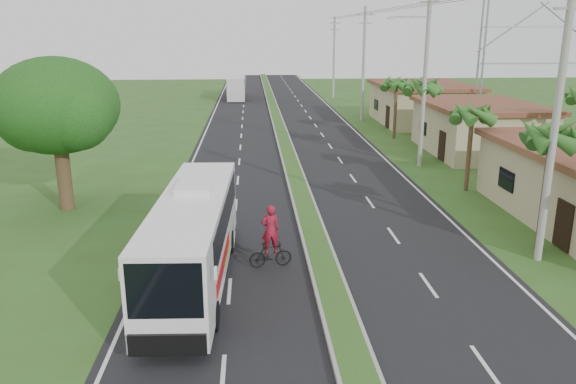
{
  "coord_description": "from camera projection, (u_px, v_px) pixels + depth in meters",
  "views": [
    {
      "loc": [
        -2.65,
        -17.76,
        8.63
      ],
      "look_at": [
        -1.07,
        6.03,
        1.8
      ],
      "focal_mm": 35.0,
      "sensor_mm": 36.0,
      "label": 1
    }
  ],
  "objects": [
    {
      "name": "palm_verge_d",
      "position": [
        397.0,
        83.0,
        45.78
      ],
      "size": [
        2.4,
        2.4,
        5.25
      ],
      "color": "#473321",
      "rests_on": "ground"
    },
    {
      "name": "utility_pole_c",
      "position": [
        364.0,
        63.0,
        55.01
      ],
      "size": [
        1.6,
        0.28,
        11.0
      ],
      "color": "gray",
      "rests_on": "ground"
    },
    {
      "name": "palm_verge_a",
      "position": [
        552.0,
        136.0,
        21.73
      ],
      "size": [
        2.4,
        2.4,
        5.45
      ],
      "color": "#473321",
      "rests_on": "ground"
    },
    {
      "name": "billboard_lattice",
      "position": [
        539.0,
        54.0,
        47.88
      ],
      "size": [
        10.18,
        1.18,
        12.07
      ],
      "color": "gray",
      "rests_on": "ground"
    },
    {
      "name": "utility_pole_b",
      "position": [
        425.0,
        70.0,
        35.66
      ],
      "size": [
        3.2,
        0.28,
        12.0
      ],
      "color": "gray",
      "rests_on": "ground"
    },
    {
      "name": "palm_verge_b",
      "position": [
        473.0,
        113.0,
        30.49
      ],
      "size": [
        2.4,
        2.4,
        5.05
      ],
      "color": "#473321",
      "rests_on": "ground"
    },
    {
      "name": "utility_pole_a",
      "position": [
        556.0,
        116.0,
        20.48
      ],
      "size": [
        1.6,
        0.28,
        11.0
      ],
      "color": "gray",
      "rests_on": "ground"
    },
    {
      "name": "lane_edge_left",
      "position": [
        192.0,
        163.0,
        38.33
      ],
      "size": [
        0.12,
        160.0,
        0.01
      ],
      "primitive_type": "cube",
      "color": "silver",
      "rests_on": "ground"
    },
    {
      "name": "shop_far",
      "position": [
        422.0,
        103.0,
        54.47
      ],
      "size": [
        8.6,
        11.6,
        3.82
      ],
      "color": "tan",
      "rests_on": "ground"
    },
    {
      "name": "road_asphalt",
      "position": [
        290.0,
        161.0,
        38.76
      ],
      "size": [
        14.0,
        160.0,
        0.02
      ],
      "primitive_type": "cube",
      "color": "black",
      "rests_on": "ground"
    },
    {
      "name": "palm_verge_c",
      "position": [
        424.0,
        87.0,
        36.95
      ],
      "size": [
        2.4,
        2.4,
        5.85
      ],
      "color": "#473321",
      "rests_on": "ground"
    },
    {
      "name": "coach_bus_far",
      "position": [
        236.0,
        86.0,
        74.6
      ],
      "size": [
        2.29,
        10.22,
        2.97
      ],
      "rotation": [
        0.0,
        0.0,
        0.0
      ],
      "color": "silver",
      "rests_on": "ground"
    },
    {
      "name": "coach_bus_main",
      "position": [
        194.0,
        232.0,
        19.58
      ],
      "size": [
        2.66,
        10.67,
        3.42
      ],
      "rotation": [
        0.0,
        0.0,
        -0.04
      ],
      "color": "white",
      "rests_on": "ground"
    },
    {
      "name": "lane_edge_right",
      "position": [
        386.0,
        160.0,
        39.19
      ],
      "size": [
        0.12,
        160.0,
        0.01
      ],
      "primitive_type": "cube",
      "color": "silver",
      "rests_on": "ground"
    },
    {
      "name": "motorcyclist",
      "position": [
        270.0,
        244.0,
        21.11
      ],
      "size": [
        1.69,
        0.72,
        2.45
      ],
      "rotation": [
        0.0,
        0.0,
        0.16
      ],
      "color": "black",
      "rests_on": "ground"
    },
    {
      "name": "utility_pole_d",
      "position": [
        334.0,
        57.0,
        74.26
      ],
      "size": [
        1.6,
        0.28,
        10.5
      ],
      "color": "gray",
      "rests_on": "ground"
    },
    {
      "name": "shop_mid",
      "position": [
        479.0,
        128.0,
        41.06
      ],
      "size": [
        7.6,
        10.6,
        3.67
      ],
      "color": "tan",
      "rests_on": "ground"
    },
    {
      "name": "median_strip",
      "position": [
        290.0,
        160.0,
        38.73
      ],
      "size": [
        1.2,
        160.0,
        0.18
      ],
      "color": "gray",
      "rests_on": "ground"
    },
    {
      "name": "ground",
      "position": [
        330.0,
        288.0,
        19.58
      ],
      "size": [
        180.0,
        180.0,
        0.0
      ],
      "primitive_type": "plane",
      "color": "#344D1C",
      "rests_on": "ground"
    },
    {
      "name": "shade_tree",
      "position": [
        54.0,
        109.0,
        27.03
      ],
      "size": [
        6.3,
        6.0,
        7.54
      ],
      "color": "#473321",
      "rests_on": "ground"
    }
  ]
}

